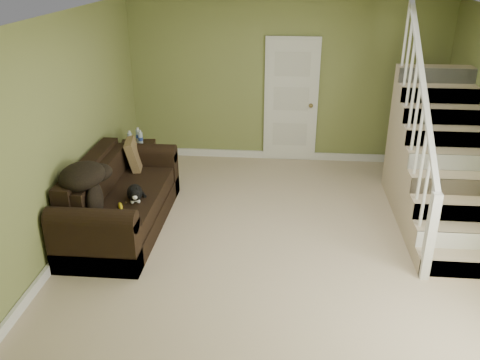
% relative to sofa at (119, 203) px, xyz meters
% --- Properties ---
extents(floor, '(5.00, 5.50, 0.01)m').
position_rel_sofa_xyz_m(floor, '(2.02, -0.18, -0.34)').
color(floor, '#BFAB8A').
rests_on(floor, ground).
extents(ceiling, '(5.00, 5.50, 0.01)m').
position_rel_sofa_xyz_m(ceiling, '(2.02, -0.18, 2.26)').
color(ceiling, white).
rests_on(ceiling, wall_back).
extents(wall_back, '(5.00, 0.04, 2.60)m').
position_rel_sofa_xyz_m(wall_back, '(2.02, 2.57, 0.96)').
color(wall_back, olive).
rests_on(wall_back, floor).
extents(wall_front, '(5.00, 0.04, 2.60)m').
position_rel_sofa_xyz_m(wall_front, '(2.02, -2.93, 0.96)').
color(wall_front, olive).
rests_on(wall_front, floor).
extents(wall_left, '(0.04, 5.50, 2.60)m').
position_rel_sofa_xyz_m(wall_left, '(-0.48, -0.18, 0.96)').
color(wall_left, olive).
rests_on(wall_left, floor).
extents(baseboard_back, '(5.00, 0.04, 0.12)m').
position_rel_sofa_xyz_m(baseboard_back, '(2.02, 2.54, -0.28)').
color(baseboard_back, white).
rests_on(baseboard_back, floor).
extents(baseboard_left, '(0.04, 5.50, 0.12)m').
position_rel_sofa_xyz_m(baseboard_left, '(-0.45, -0.18, -0.28)').
color(baseboard_left, white).
rests_on(baseboard_left, floor).
extents(door, '(0.86, 0.12, 2.02)m').
position_rel_sofa_xyz_m(door, '(2.12, 2.53, 0.67)').
color(door, white).
rests_on(door, floor).
extents(staircase, '(1.00, 2.51, 2.82)m').
position_rel_sofa_xyz_m(staircase, '(4.01, 0.79, 0.30)').
color(staircase, '#BFAB8A').
rests_on(staircase, floor).
extents(sofa, '(0.97, 2.24, 0.88)m').
position_rel_sofa_xyz_m(sofa, '(0.00, 0.00, 0.00)').
color(sofa, black).
rests_on(sofa, floor).
extents(side_table, '(0.56, 0.56, 0.83)m').
position_rel_sofa_xyz_m(side_table, '(-0.14, 1.39, -0.03)').
color(side_table, black).
rests_on(side_table, floor).
extents(cat, '(0.30, 0.49, 0.24)m').
position_rel_sofa_xyz_m(cat, '(0.27, -0.19, 0.23)').
color(cat, black).
rests_on(cat, sofa).
extents(banana, '(0.12, 0.18, 0.05)m').
position_rel_sofa_xyz_m(banana, '(0.16, -0.41, 0.17)').
color(banana, gold).
rests_on(banana, sofa).
extents(throw_pillow, '(0.27, 0.44, 0.43)m').
position_rel_sofa_xyz_m(throw_pillow, '(-0.01, 0.80, 0.33)').
color(throw_pillow, brown).
rests_on(throw_pillow, sofa).
extents(throw_blanket, '(0.62, 0.73, 0.26)m').
position_rel_sofa_xyz_m(throw_blanket, '(-0.20, -0.50, 0.58)').
color(throw_blanket, black).
rests_on(throw_blanket, sofa).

